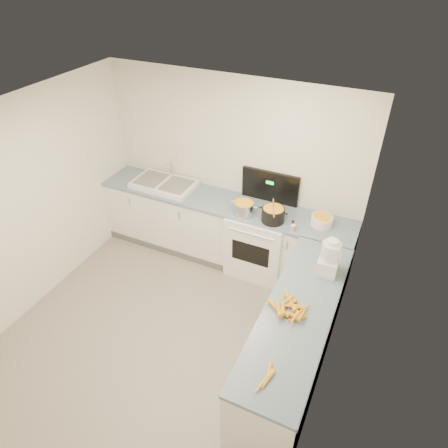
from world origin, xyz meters
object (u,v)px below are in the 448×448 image
at_px(stove, 259,240).
at_px(food_processor, 329,258).
at_px(sink, 164,184).
at_px(extract_bottle, 293,225).
at_px(steel_pot, 244,209).
at_px(black_pot, 273,215).
at_px(spice_jar, 293,229).
at_px(mixing_bowl, 322,221).

relative_size(stove, food_processor, 3.31).
relative_size(sink, extract_bottle, 8.90).
xyz_separation_m(steel_pot, extract_bottle, (0.64, -0.04, -0.03)).
bearing_deg(black_pot, stove, 145.62).
distance_m(spice_jar, food_processor, 0.75).
bearing_deg(sink, steel_pot, -7.18).
bearing_deg(extract_bottle, mixing_bowl, 37.13).
height_order(mixing_bowl, extract_bottle, mixing_bowl).
distance_m(black_pot, extract_bottle, 0.27).
height_order(sink, spice_jar, sink).
bearing_deg(food_processor, steel_pot, 152.79).
bearing_deg(steel_pot, sink, 172.82).
relative_size(black_pot, spice_jar, 3.65).
bearing_deg(steel_pot, extract_bottle, -3.90).
distance_m(black_pot, mixing_bowl, 0.58).
bearing_deg(food_processor, spice_jar, 135.65).
distance_m(steel_pot, extract_bottle, 0.65).
bearing_deg(stove, food_processor, -36.83).
distance_m(mixing_bowl, spice_jar, 0.39).
bearing_deg(black_pot, sink, 174.80).
relative_size(steel_pot, mixing_bowl, 1.01).
distance_m(sink, mixing_bowl, 2.20).
xyz_separation_m(stove, steel_pot, (-0.18, -0.14, 0.54)).
relative_size(black_pot, mixing_bowl, 1.10).
relative_size(mixing_bowl, food_processor, 0.62).
bearing_deg(spice_jar, stove, 153.48).
bearing_deg(sink, black_pot, -5.20).
xyz_separation_m(extract_bottle, spice_jar, (0.02, -0.05, -0.01)).
distance_m(black_pot, spice_jar, 0.31).
xyz_separation_m(sink, black_pot, (1.65, -0.15, 0.04)).
height_order(black_pot, food_processor, food_processor).
relative_size(mixing_bowl, spice_jar, 3.33).
height_order(spice_jar, food_processor, food_processor).
bearing_deg(mixing_bowl, extract_bottle, -142.87).
bearing_deg(food_processor, sink, 162.57).
height_order(mixing_bowl, food_processor, food_processor).
bearing_deg(steel_pot, spice_jar, -8.29).
xyz_separation_m(steel_pot, black_pot, (0.38, 0.01, 0.01)).
relative_size(black_pot, food_processor, 0.68).
relative_size(stove, spice_jar, 17.68).
distance_m(stove, extract_bottle, 0.72).
height_order(sink, extract_bottle, sink).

